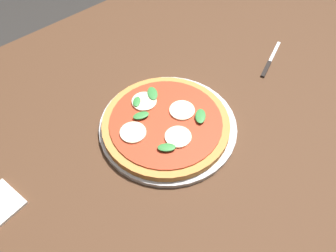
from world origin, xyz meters
TOP-DOWN VIEW (x-y plane):
  - ground_plane at (0.00, 0.00)m, footprint 6.00×6.00m
  - dining_table at (0.00, 0.00)m, footprint 1.52×1.15m
  - serving_tray at (0.07, -0.02)m, footprint 0.34×0.34m
  - pizza at (0.07, -0.02)m, footprint 0.31×0.31m
  - knife at (-0.31, -0.02)m, footprint 0.15×0.08m

SIDE VIEW (x-z plane):
  - ground_plane at x=0.00m, z-range 0.00..0.00m
  - dining_table at x=0.00m, z-range 0.29..1.02m
  - knife at x=-0.31m, z-range 0.73..0.74m
  - serving_tray at x=0.07m, z-range 0.73..0.75m
  - pizza at x=0.07m, z-range 0.74..0.77m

